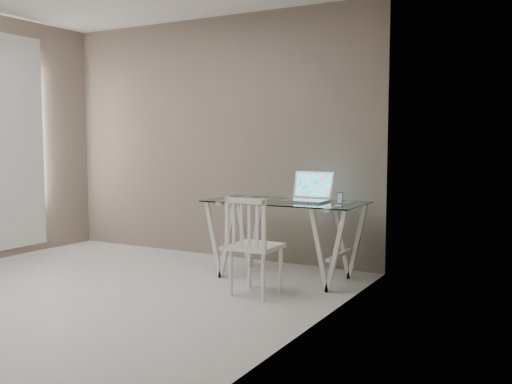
# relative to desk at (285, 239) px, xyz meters

# --- Properties ---
(room) EXTENTS (4.50, 4.52, 2.71)m
(room) POSITION_rel_desk_xyz_m (-1.26, -1.61, 1.33)
(room) COLOR #BCB9B4
(room) RESTS_ON ground
(desk) EXTENTS (1.50, 0.70, 0.75)m
(desk) POSITION_rel_desk_xyz_m (0.00, 0.00, 0.00)
(desk) COLOR silver
(desk) RESTS_ON ground
(chair) EXTENTS (0.39, 0.39, 0.85)m
(chair) POSITION_rel_desk_xyz_m (0.04, -0.71, 0.09)
(chair) COLOR white
(chair) RESTS_ON ground
(laptop) EXTENTS (0.40, 0.35, 0.27)m
(laptop) POSITION_rel_desk_xyz_m (0.20, 0.12, 0.43)
(laptop) COLOR #B9B9BE
(laptop) RESTS_ON desk
(keyboard) EXTENTS (0.29, 0.12, 0.01)m
(keyboard) POSITION_rel_desk_xyz_m (-0.30, -0.07, 0.37)
(keyboard) COLOR silver
(keyboard) RESTS_ON desk
(mouse) EXTENTS (0.11, 0.07, 0.04)m
(mouse) POSITION_rel_desk_xyz_m (-0.13, -0.23, 0.38)
(mouse) COLOR white
(mouse) RESTS_ON desk
(phone_dock) EXTENTS (0.06, 0.06, 0.12)m
(phone_dock) POSITION_rel_desk_xyz_m (0.59, -0.10, 0.39)
(phone_dock) COLOR white
(phone_dock) RESTS_ON desk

